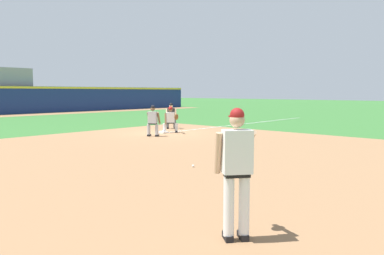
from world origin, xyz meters
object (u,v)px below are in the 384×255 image
(pitcher, at_px, (237,166))
(baserunner, at_px, (153,120))
(baseball, at_px, (193,166))
(first_base_bag, at_px, (163,132))
(umpire, at_px, (171,115))
(first_baseman, at_px, (171,118))

(pitcher, relative_size, baserunner, 1.27)
(baseball, bearing_deg, first_base_bag, 51.85)
(baserunner, relative_size, umpire, 1.00)
(pitcher, xyz_separation_m, umpire, (10.56, 11.96, -0.27))
(pitcher, xyz_separation_m, first_baseman, (9.05, 10.45, -0.33))
(pitcher, height_order, umpire, pitcher)
(pitcher, bearing_deg, baserunner, 53.42)
(baseball, height_order, umpire, umpire)
(first_base_bag, xyz_separation_m, baserunner, (-1.29, -0.66, 0.75))
(first_base_bag, relative_size, pitcher, 0.20)
(first_base_bag, bearing_deg, umpire, 35.30)
(first_base_bag, bearing_deg, baserunner, -153.09)
(first_base_bag, bearing_deg, baseball, -128.15)
(first_base_bag, height_order, baserunner, baserunner)
(first_base_bag, distance_m, first_baseman, 0.79)
(umpire, bearing_deg, pitcher, -131.45)
(first_baseman, height_order, baserunner, baserunner)
(baserunner, bearing_deg, umpire, 32.03)
(first_base_bag, distance_m, umpire, 2.40)
(pitcher, relative_size, first_baseman, 1.39)
(baseball, distance_m, pitcher, 5.20)
(first_baseman, bearing_deg, baserunner, -164.13)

